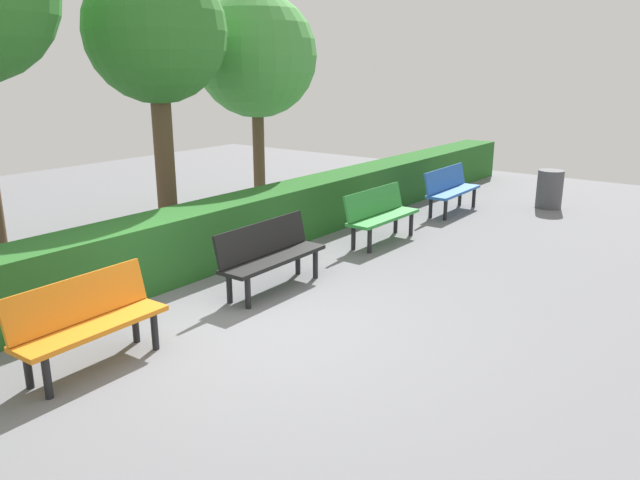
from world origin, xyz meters
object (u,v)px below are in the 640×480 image
(bench_green, at_px, (380,213))
(bench_blue, at_px, (450,188))
(tree_near, at_px, (256,57))
(tree_mid, at_px, (156,35))
(trash_bin, at_px, (550,189))
(bench_black, at_px, (270,253))
(bench_orange, at_px, (88,319))

(bench_green, bearing_deg, bench_blue, -178.87)
(bench_blue, relative_size, bench_green, 1.05)
(bench_green, height_order, tree_near, tree_near)
(tree_mid, height_order, trash_bin, tree_mid)
(bench_blue, distance_m, bench_black, 5.35)
(bench_orange, bearing_deg, tree_near, -153.01)
(bench_black, bearing_deg, trash_bin, 167.80)
(bench_blue, height_order, tree_mid, tree_mid)
(bench_orange, distance_m, tree_mid, 5.41)
(bench_green, relative_size, tree_mid, 0.36)
(bench_orange, xyz_separation_m, tree_near, (-5.91, -3.21, 2.45))
(bench_blue, bearing_deg, tree_mid, -34.89)
(tree_near, bearing_deg, bench_black, 43.89)
(bench_blue, relative_size, bench_orange, 1.12)
(bench_green, distance_m, bench_black, 2.72)
(bench_green, bearing_deg, bench_black, 1.62)
(bench_green, height_order, trash_bin, bench_green)
(bench_orange, height_order, tree_near, tree_near)
(bench_blue, distance_m, bench_green, 2.63)
(bench_orange, relative_size, tree_mid, 0.34)
(tree_mid, bearing_deg, bench_blue, 146.07)
(bench_blue, xyz_separation_m, tree_near, (2.04, -3.13, 2.44))
(bench_blue, height_order, bench_orange, same)
(tree_near, relative_size, trash_bin, 5.37)
(tree_mid, distance_m, trash_bin, 7.97)
(bench_green, distance_m, tree_mid, 4.46)
(tree_near, bearing_deg, tree_mid, 3.28)
(bench_blue, bearing_deg, bench_orange, -0.41)
(bench_green, relative_size, bench_black, 0.96)
(bench_black, height_order, bench_orange, same)
(bench_blue, xyz_separation_m, bench_black, (5.35, 0.05, -0.00))
(trash_bin, bearing_deg, bench_green, -18.94)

